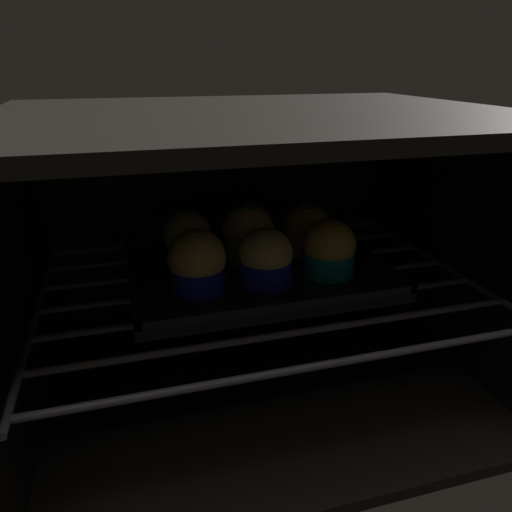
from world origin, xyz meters
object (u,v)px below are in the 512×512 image
Objects in this scene: baking_tray at (256,273)px; muffin_row1_col0 at (188,241)px; muffin_row0_col2 at (329,250)px; muffin_row1_col1 at (248,234)px; muffin_row1_col2 at (306,230)px; muffin_row0_col0 at (197,264)px; muffin_row0_col1 at (266,259)px.

muffin_row1_col0 is (-8.28, 3.90, 3.88)cm from baking_tray.
baking_tray is 4.47× the size of muffin_row0_col2.
baking_tray is 9.94cm from muffin_row1_col0.
muffin_row0_col2 is 11.59cm from muffin_row1_col1.
muffin_row1_col2 is at bearing 88.97° from muffin_row0_col2.
muffin_row0_col0 is at bearing -179.31° from muffin_row0_col2.
muffin_row1_col1 reaches higher than muffin_row0_col0.
muffin_row0_col2 is 0.94× the size of muffin_row1_col2.
muffin_row0_col0 is 11.61cm from muffin_row1_col1.
muffin_row0_col2 is 0.90× the size of muffin_row1_col1.
muffin_row1_col2 is (17.00, 8.52, -0.27)cm from muffin_row0_col0.
muffin_row1_col1 reaches higher than muffin_row0_col1.
muffin_row0_col1 is at bearing -177.81° from muffin_row0_col2.
muffin_row1_col1 is at bearing 44.00° from muffin_row0_col0.
muffin_row0_col2 is (8.51, 0.33, 0.16)cm from muffin_row0_col1.
muffin_row0_col0 is at bearing 179.16° from muffin_row0_col1.
muffin_row0_col0 is 1.04× the size of muffin_row0_col2.
muffin_row0_col1 is at bearing -135.07° from muffin_row1_col2.
muffin_row0_col0 is 16.86cm from muffin_row0_col2.
muffin_row1_col1 is 8.68cm from muffin_row1_col2.
muffin_row1_col2 is (8.65, 0.46, -0.41)cm from muffin_row1_col1.
baking_tray is 5.58cm from muffin_row0_col1.
muffin_row0_col0 is 8.07cm from muffin_row1_col0.
baking_tray is at bearing 154.96° from muffin_row0_col2.
muffin_row0_col2 is (8.49, -3.97, 3.72)cm from baking_tray.
muffin_row1_col2 is (8.66, 8.64, 0.09)cm from muffin_row0_col1.
muffin_row1_col2 is at bearing 1.54° from muffin_row1_col0.
muffin_row1_col0 reaches higher than muffin_row0_col2.
muffin_row0_col2 reaches higher than muffin_row0_col1.
muffin_row0_col2 is at bearing 2.19° from muffin_row0_col1.
muffin_row0_col2 reaches higher than baking_tray.
muffin_row1_col1 is at bearing 137.25° from muffin_row0_col2.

